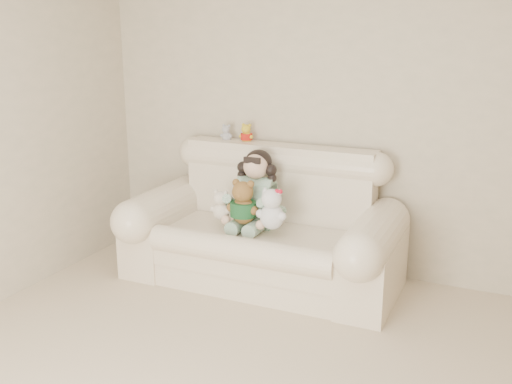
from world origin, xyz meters
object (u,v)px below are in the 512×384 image
object	(u,v)px
white_cat	(272,204)
cream_teddy	(221,202)
sofa	(261,218)
brown_teddy	(243,198)
seated_child	(256,188)

from	to	relation	value
white_cat	cream_teddy	distance (m)	0.44
sofa	brown_teddy	size ratio (longest dim) A/B	5.25
seated_child	brown_teddy	xyz separation A→B (m)	(-0.01, -0.20, -0.03)
brown_teddy	cream_teddy	xyz separation A→B (m)	(-0.19, 0.01, -0.06)
seated_child	white_cat	xyz separation A→B (m)	(0.23, -0.23, -0.04)
sofa	seated_child	xyz separation A→B (m)	(-0.08, 0.08, 0.21)
seated_child	white_cat	world-z (taller)	seated_child
sofa	white_cat	bearing A→B (deg)	-44.62
white_cat	cream_teddy	bearing A→B (deg)	177.19
seated_child	cream_teddy	size ratio (longest dim) A/B	2.20
brown_teddy	white_cat	world-z (taller)	brown_teddy
sofa	white_cat	world-z (taller)	sofa
seated_child	brown_teddy	distance (m)	0.20
sofa	white_cat	size ratio (longest dim) A/B	5.68
seated_child	sofa	bearing A→B (deg)	-46.11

